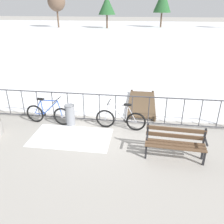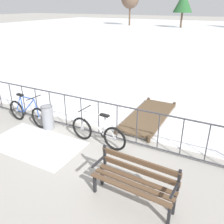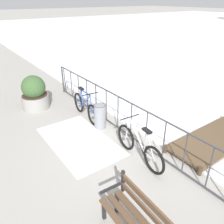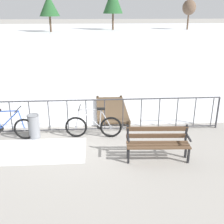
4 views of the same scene
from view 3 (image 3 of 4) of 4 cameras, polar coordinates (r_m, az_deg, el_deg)
The scene contains 8 objects.
ground_plane at distance 6.09m, azimuth 6.40°, elevation -7.83°, with size 160.00×160.00×0.00m, color #9E9991.
snow_patch at distance 6.20m, azimuth -8.27°, elevation -7.20°, with size 2.55×1.46×0.01m, color white.
railing_fence at distance 5.79m, azimuth 6.68°, elevation -3.27°, with size 9.06×0.06×1.07m.
bicycle_near_railing at distance 5.34m, azimuth 6.82°, elevation -8.64°, with size 1.71×0.52×0.97m.
bicycle_second at distance 7.16m, azimuth -6.77°, elevation 1.20°, with size 1.71×0.52×0.97m.
planter_with_shrub at distance 8.19m, azimuth -18.93°, elevation 4.45°, with size 0.92×0.92×1.15m.
trash_bin at distance 6.59m, azimuth -3.05°, elevation -1.03°, with size 0.35×0.35×0.73m.
wooden_dock at distance 6.59m, azimuth 24.51°, elevation -6.24°, with size 1.10×2.83×0.20m.
Camera 3 is at (3.64, -3.45, 3.45)m, focal length 36.32 mm.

